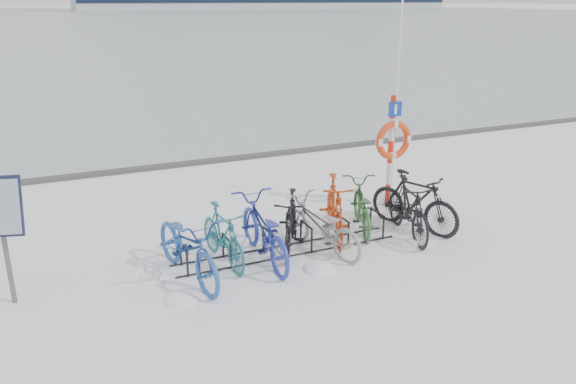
# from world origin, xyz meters

# --- Properties ---
(ground) EXTENTS (900.00, 900.00, 0.00)m
(ground) POSITION_xyz_m (0.00, 0.00, 0.00)
(ground) COLOR white
(ground) RESTS_ON ground
(ice_sheet) EXTENTS (400.00, 298.00, 0.02)m
(ice_sheet) POSITION_xyz_m (0.00, 155.00, 0.01)
(ice_sheet) COLOR #A5B4BB
(ice_sheet) RESTS_ON ground
(quay_edge) EXTENTS (400.00, 0.25, 0.10)m
(quay_edge) POSITION_xyz_m (0.00, 5.90, 0.05)
(quay_edge) COLOR #3F3F42
(quay_edge) RESTS_ON ground
(bike_rack) EXTENTS (4.00, 0.48, 0.46)m
(bike_rack) POSITION_xyz_m (0.00, 0.00, 0.18)
(bike_rack) COLOR black
(bike_rack) RESTS_ON ground
(lifebuoy_station) EXTENTS (0.81, 0.23, 4.22)m
(lifebuoy_station) POSITION_xyz_m (2.88, 1.21, 1.42)
(lifebuoy_station) COLOR red
(lifebuoy_station) RESTS_ON ground
(bike_0) EXTENTS (1.10, 2.23, 1.12)m
(bike_0) POSITION_xyz_m (-1.78, -0.23, 0.56)
(bike_0) COLOR #29539E
(bike_0) RESTS_ON ground
(bike_1) EXTENTS (0.64, 1.70, 1.00)m
(bike_1) POSITION_xyz_m (-1.12, 0.07, 0.50)
(bike_1) COLOR #206A74
(bike_1) RESTS_ON ground
(bike_2) EXTENTS (0.76, 2.09, 1.09)m
(bike_2) POSITION_xyz_m (-0.48, -0.10, 0.55)
(bike_2) COLOR #28359D
(bike_2) RESTS_ON ground
(bike_3) EXTENTS (1.27, 1.73, 1.03)m
(bike_3) POSITION_xyz_m (0.12, 0.11, 0.51)
(bike_3) COLOR black
(bike_3) RESTS_ON ground
(bike_4) EXTENTS (1.18, 1.97, 0.98)m
(bike_4) POSITION_xyz_m (0.54, -0.19, 0.49)
(bike_4) COLOR gray
(bike_4) RESTS_ON ground
(bike_5) EXTENTS (1.16, 1.96, 1.14)m
(bike_5) POSITION_xyz_m (1.06, 0.26, 0.57)
(bike_5) COLOR #B63710
(bike_5) RESTS_ON ground
(bike_6) EXTENTS (1.28, 1.92, 0.95)m
(bike_6) POSITION_xyz_m (1.70, 0.40, 0.48)
(bike_6) COLOR #2F5E2F
(bike_6) RESTS_ON ground
(bike_7) EXTENTS (0.90, 1.89, 1.10)m
(bike_7) POSITION_xyz_m (2.31, -0.22, 0.55)
(bike_7) COLOR black
(bike_7) RESTS_ON ground
(bike_8) EXTENTS (1.21, 1.95, 1.14)m
(bike_8) POSITION_xyz_m (2.61, -0.00, 0.57)
(bike_8) COLOR black
(bike_8) RESTS_ON ground
(snow_drifts) EXTENTS (5.82, 2.20, 0.19)m
(snow_drifts) POSITION_xyz_m (0.24, -0.06, 0.00)
(snow_drifts) COLOR white
(snow_drifts) RESTS_ON ground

